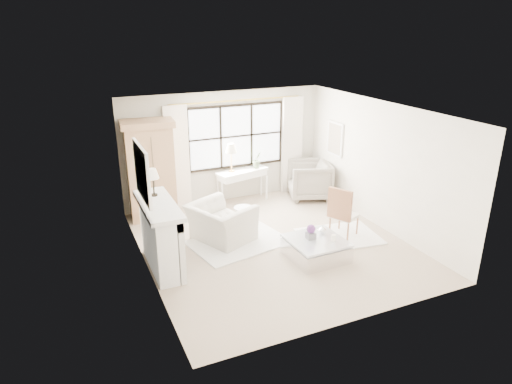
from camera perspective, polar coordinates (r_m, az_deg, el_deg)
floor at (r=9.24m, az=2.20°, el=-6.55°), size 5.50×5.50×0.00m
ceiling at (r=8.37m, az=2.46°, el=10.16°), size 5.50×5.50×0.00m
wall_back at (r=11.14m, az=-3.96°, el=5.60°), size 5.00×0.00×5.00m
wall_front at (r=6.55m, az=13.04°, el=-5.82°), size 5.00×0.00×5.00m
wall_left at (r=7.99m, az=-13.99°, el=-1.02°), size 0.00×5.50×5.50m
wall_right at (r=10.03m, az=15.27°, el=3.23°), size 0.00×5.50×5.50m
window_pane at (r=11.16m, az=-2.50°, el=6.99°), size 2.40×0.02×1.50m
window_frame at (r=11.15m, az=-2.48°, el=6.98°), size 2.50×0.04×1.50m
curtain_rod at (r=10.94m, az=-2.45°, el=11.36°), size 3.30×0.04×0.04m
curtain_left at (r=10.74m, az=-9.78°, el=4.15°), size 0.55×0.10×2.47m
curtain_right at (r=11.80m, az=4.50°, el=5.85°), size 0.55×0.10×2.47m
fireplace at (r=8.30m, az=-12.04°, el=-5.31°), size 0.58×1.66×1.26m
mirror_frame at (r=7.83m, az=-14.07°, el=2.35°), size 0.05×1.15×0.95m
mirror_glass at (r=7.84m, az=-13.86°, el=2.38°), size 0.02×1.00×0.80m
art_frame at (r=11.27m, az=9.87°, el=6.57°), size 0.04×0.62×0.82m
art_canvas at (r=11.26m, az=9.78°, el=6.57°), size 0.01×0.52×0.72m
mantel_lamp at (r=8.29m, az=-12.80°, el=2.10°), size 0.22×0.22×0.51m
armoire at (r=10.34m, az=-13.02°, el=2.73°), size 1.17×0.79×2.24m
console_table at (r=11.31m, az=-1.72°, el=0.83°), size 1.37×0.74×0.80m
console_lamp at (r=10.93m, az=-3.12°, el=5.38°), size 0.28×0.28×0.69m
orchid_plant at (r=11.28m, az=0.14°, el=4.07°), size 0.27×0.24×0.43m
side_table at (r=9.76m, az=-1.60°, el=-2.88°), size 0.40×0.40×0.51m
rug_left at (r=9.29m, az=-2.18°, el=-6.27°), size 2.09×1.66×0.03m
rug_right at (r=9.69m, az=10.32°, el=-5.47°), size 1.73×1.39×0.03m
club_armchair at (r=9.27m, az=-4.39°, el=-3.87°), size 1.43×1.51×0.77m
wingback_chair at (r=11.57m, az=6.70°, el=1.52°), size 1.31×1.30×0.94m
french_chair at (r=9.61m, az=10.84°, el=-3.77°), size 0.65×0.65×1.08m
coffee_table at (r=8.74m, az=7.50°, el=-7.07°), size 1.02×1.02×0.38m
planter_box at (r=8.64m, az=6.86°, el=-5.46°), size 0.17×0.17×0.12m
planter_flowers at (r=8.58m, az=6.90°, el=-4.60°), size 0.17×0.17×0.17m
pillar_candle at (r=8.62m, az=9.65°, el=-5.69°), size 0.08×0.08×0.12m
coffee_vase at (r=8.87m, az=8.29°, el=-4.65°), size 0.19×0.19×0.16m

